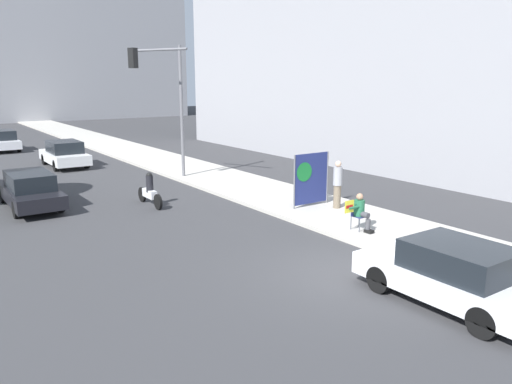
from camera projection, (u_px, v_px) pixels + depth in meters
name	position (u px, v px, depth m)	size (l,w,h in m)	color
ground_plane	(348.00, 274.00, 12.81)	(160.00, 160.00, 0.00)	#38383A
sidewalk_curb	(196.00, 171.00, 26.84)	(3.75, 90.00, 0.15)	#B7B2A8
seated_protester	(361.00, 211.00, 15.90)	(0.92, 0.77, 1.20)	#474C56
jogger_on_sidewalk	(338.00, 184.00, 18.66)	(0.34, 0.34, 1.80)	#756651
pedestrian_behind	(309.00, 179.00, 19.53)	(0.34, 0.34, 1.82)	#424247
protest_banner	(311.00, 178.00, 18.93)	(1.71, 0.06, 2.04)	slate
traffic_light_pole	(166.00, 90.00, 23.28)	(3.21, 2.98, 6.36)	slate
parked_car_curbside	(453.00, 274.00, 10.93)	(1.88, 4.17, 1.41)	silver
car_on_road_nearest	(30.00, 190.00, 19.39)	(1.72, 4.78, 1.40)	black
car_on_road_midblock	(65.00, 154.00, 28.62)	(1.86, 4.42, 1.49)	white
car_on_road_distant	(2.00, 141.00, 35.02)	(1.90, 4.18, 1.47)	silver
motorcycle_on_road	(150.00, 192.00, 19.69)	(0.28, 2.18, 1.35)	silver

